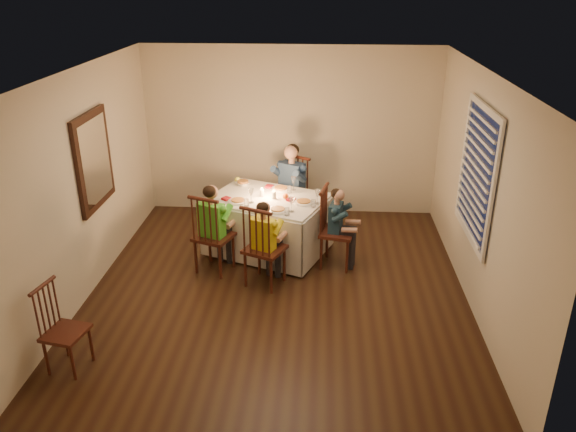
# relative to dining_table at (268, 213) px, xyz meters

# --- Properties ---
(ground) EXTENTS (5.00, 5.00, 0.00)m
(ground) POSITION_rel_dining_table_xyz_m (0.22, -1.02, -0.56)
(ground) COLOR black
(ground) RESTS_ON ground
(wall_left) EXTENTS (0.02, 5.00, 2.60)m
(wall_left) POSITION_rel_dining_table_xyz_m (-2.03, -1.02, 0.74)
(wall_left) COLOR beige
(wall_left) RESTS_ON ground
(wall_right) EXTENTS (0.02, 5.00, 2.60)m
(wall_right) POSITION_rel_dining_table_xyz_m (2.47, -1.02, 0.74)
(wall_right) COLOR beige
(wall_right) RESTS_ON ground
(wall_back) EXTENTS (4.50, 0.02, 2.60)m
(wall_back) POSITION_rel_dining_table_xyz_m (0.22, 1.48, 0.74)
(wall_back) COLOR beige
(wall_back) RESTS_ON ground
(ceiling) EXTENTS (5.00, 5.00, 0.00)m
(ceiling) POSITION_rel_dining_table_xyz_m (0.22, -1.02, 2.04)
(ceiling) COLOR white
(ceiling) RESTS_ON wall_back
(dining_table) EXTENTS (1.81, 1.57, 0.76)m
(dining_table) POSITION_rel_dining_table_xyz_m (0.00, 0.00, 0.00)
(dining_table) COLOR silver
(dining_table) RESTS_ON ground
(chair_adult) EXTENTS (0.59, 0.59, 1.08)m
(chair_adult) POSITION_rel_dining_table_xyz_m (0.26, 0.81, -0.56)
(chair_adult) COLOR #3D1510
(chair_adult) RESTS_ON ground
(chair_near_left) EXTENTS (0.56, 0.55, 1.08)m
(chair_near_left) POSITION_rel_dining_table_xyz_m (-0.63, -0.60, -0.56)
(chair_near_left) COLOR #3D1510
(chair_near_left) RESTS_ON ground
(chair_near_right) EXTENTS (0.57, 0.56, 1.08)m
(chair_near_right) POSITION_rel_dining_table_xyz_m (0.05, -0.90, -0.56)
(chair_near_right) COLOR #3D1510
(chair_near_right) RESTS_ON ground
(chair_end) EXTENTS (0.51, 0.52, 1.08)m
(chair_end) POSITION_rel_dining_table_xyz_m (0.94, -0.36, -0.56)
(chair_end) COLOR #3D1510
(chair_end) RESTS_ON ground
(chair_extra) EXTENTS (0.42, 0.44, 0.91)m
(chair_extra) POSITION_rel_dining_table_xyz_m (-1.68, -2.63, -0.56)
(chair_extra) COLOR #3D1510
(chair_extra) RESTS_ON ground
(adult) EXTENTS (0.63, 0.62, 1.29)m
(adult) POSITION_rel_dining_table_xyz_m (0.26, 0.81, -0.56)
(adult) COLOR #314A7B
(adult) RESTS_ON ground
(child_green) EXTENTS (0.52, 0.50, 1.18)m
(child_green) POSITION_rel_dining_table_xyz_m (-0.63, -0.60, -0.56)
(child_green) COLOR green
(child_green) RESTS_ON ground
(child_yellow) EXTENTS (0.48, 0.46, 1.10)m
(child_yellow) POSITION_rel_dining_table_xyz_m (0.05, -0.90, -0.56)
(child_yellow) COLOR yellow
(child_yellow) RESTS_ON ground
(child_teal) EXTENTS (0.39, 0.41, 1.07)m
(child_teal) POSITION_rel_dining_table_xyz_m (0.94, -0.36, -0.56)
(child_teal) COLOR #1B3343
(child_teal) RESTS_ON ground
(setting_adult) EXTENTS (0.34, 0.34, 0.02)m
(setting_adult) POSITION_rel_dining_table_xyz_m (0.15, 0.31, 0.24)
(setting_adult) COLOR white
(setting_adult) RESTS_ON dining_table
(setting_green) EXTENTS (0.34, 0.34, 0.02)m
(setting_green) POSITION_rel_dining_table_xyz_m (-0.37, -0.18, 0.24)
(setting_green) COLOR white
(setting_green) RESTS_ON dining_table
(setting_yellow) EXTENTS (0.34, 0.34, 0.02)m
(setting_yellow) POSITION_rel_dining_table_xyz_m (0.17, -0.44, 0.24)
(setting_yellow) COLOR white
(setting_yellow) RESTS_ON dining_table
(setting_teal) EXTENTS (0.34, 0.34, 0.02)m
(setting_teal) POSITION_rel_dining_table_xyz_m (0.49, -0.16, 0.24)
(setting_teal) COLOR white
(setting_teal) RESTS_ON dining_table
(candle_left) EXTENTS (0.06, 0.06, 0.10)m
(candle_left) POSITION_rel_dining_table_xyz_m (-0.08, 0.03, 0.28)
(candle_left) COLOR white
(candle_left) RESTS_ON dining_table
(candle_right) EXTENTS (0.06, 0.06, 0.10)m
(candle_right) POSITION_rel_dining_table_xyz_m (0.09, -0.04, 0.28)
(candle_right) COLOR white
(candle_right) RESTS_ON dining_table
(squash) EXTENTS (0.09, 0.09, 0.09)m
(squash) POSITION_rel_dining_table_xyz_m (-0.48, 0.53, 0.27)
(squash) COLOR #E7ED3E
(squash) RESTS_ON dining_table
(orange_fruit) EXTENTS (0.08, 0.08, 0.08)m
(orange_fruit) POSITION_rel_dining_table_xyz_m (0.24, -0.04, 0.27)
(orange_fruit) COLOR orange
(orange_fruit) RESTS_ON dining_table
(serving_bowl) EXTENTS (0.28, 0.28, 0.05)m
(serving_bowl) POSITION_rel_dining_table_xyz_m (-0.39, 0.45, 0.25)
(serving_bowl) COLOR white
(serving_bowl) RESTS_ON dining_table
(wall_mirror) EXTENTS (0.06, 0.95, 1.15)m
(wall_mirror) POSITION_rel_dining_table_xyz_m (-2.00, -0.72, 0.94)
(wall_mirror) COLOR black
(wall_mirror) RESTS_ON wall_left
(window_blinds) EXTENTS (0.07, 1.34, 1.54)m
(window_blinds) POSITION_rel_dining_table_xyz_m (2.43, -0.92, 0.94)
(window_blinds) COLOR #0D1535
(window_blinds) RESTS_ON wall_right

